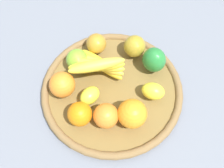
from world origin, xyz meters
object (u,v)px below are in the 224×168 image
object	(u,v)px
lemon_0	(153,91)
apple_2	(96,44)
orange_3	(80,114)
apple_0	(77,60)
orange_0	(132,114)
orange_2	(106,116)
lemon_1	(90,96)
orange_1	(62,85)
apple_1	(135,46)
bell_pepper	(154,60)
banana_bunch	(98,65)

from	to	relation	value
lemon_0	apple_2	distance (m)	0.24
orange_3	apple_0	size ratio (longest dim) A/B	1.02
orange_0	orange_2	xyz separation A→B (m)	(0.07, 0.01, -0.01)
lemon_1	apple_2	world-z (taller)	apple_2
lemon_0	orange_0	bearing A→B (deg)	58.85
lemon_1	apple_2	size ratio (longest dim) A/B	0.98
orange_1	orange_2	xyz separation A→B (m)	(-0.14, 0.08, -0.00)
orange_2	apple_2	distance (m)	0.26
orange_1	orange_3	bearing A→B (deg)	130.42
apple_0	lemon_1	distance (m)	0.13
orange_2	lemon_0	bearing A→B (deg)	-140.27
orange_0	apple_1	size ratio (longest dim) A/B	1.17
apple_1	bell_pepper	world-z (taller)	bell_pepper
orange_0	lemon_1	distance (m)	0.14
lemon_0	lemon_1	distance (m)	0.19
apple_0	apple_2	xyz separation A→B (m)	(-0.05, -0.07, -0.00)
lemon_0	apple_0	distance (m)	0.25
apple_1	orange_3	bearing A→B (deg)	64.06
lemon_1	bell_pepper	xyz separation A→B (m)	(-0.17, -0.14, 0.02)
orange_1	bell_pepper	distance (m)	0.29
orange_0	apple_1	bearing A→B (deg)	-85.52
orange_0	apple_2	size ratio (longest dim) A/B	1.26
apple_2	orange_2	bearing A→B (deg)	106.49
orange_3	lemon_1	size ratio (longest dim) A/B	1.07
banana_bunch	orange_2	world-z (taller)	banana_bunch
banana_bunch	apple_0	size ratio (longest dim) A/B	2.52
orange_0	orange_3	size ratio (longest dim) A/B	1.19
lemon_0	orange_3	size ratio (longest dim) A/B	0.99
orange_1	lemon_0	bearing A→B (deg)	-174.48
lemon_0	apple_2	bearing A→B (deg)	-36.22
apple_0	orange_1	bearing A→B (deg)	76.54
lemon_1	orange_3	bearing A→B (deg)	77.26
banana_bunch	apple_0	distance (m)	0.07
orange_3	lemon_1	distance (m)	0.07
lemon_0	orange_0	xyz separation A→B (m)	(0.05, 0.09, 0.02)
banana_bunch	orange_1	xyz separation A→B (m)	(0.09, 0.08, -0.01)
orange_0	orange_2	distance (m)	0.07
orange_3	apple_1	size ratio (longest dim) A/B	0.98
apple_0	bell_pepper	bearing A→B (deg)	-172.91
orange_0	apple_0	bearing A→B (deg)	-39.72
lemon_0	apple_2	size ratio (longest dim) A/B	1.04
banana_bunch	apple_1	distance (m)	0.14
lemon_0	apple_1	xyz separation A→B (m)	(0.07, -0.15, 0.01)
orange_2	apple_0	bearing A→B (deg)	-55.14
lemon_0	orange_0	size ratio (longest dim) A/B	0.83
bell_pepper	orange_2	bearing A→B (deg)	-84.66
apple_1	apple_2	xyz separation A→B (m)	(0.12, 0.01, -0.00)
orange_3	bell_pepper	world-z (taller)	bell_pepper
orange_1	apple_2	xyz separation A→B (m)	(-0.07, -0.17, -0.01)
lemon_0	bell_pepper	distance (m)	0.10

